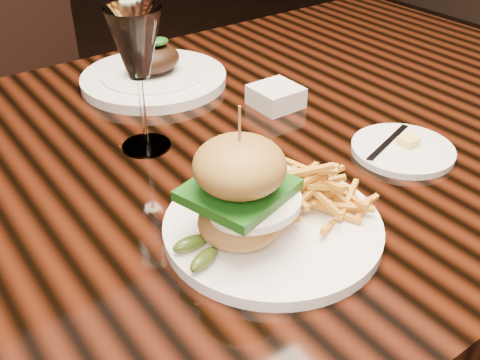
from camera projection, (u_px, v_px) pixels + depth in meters
dining_table at (210, 191)px, 0.87m from camera, size 1.60×0.90×0.75m
burger_plate at (270, 202)px, 0.64m from camera, size 0.26×0.26×0.18m
side_saucer at (403, 149)px, 0.82m from camera, size 0.15×0.15×0.02m
ramekin at (276, 96)px, 0.94m from camera, size 0.08×0.08×0.03m
wine_glass at (136, 48)px, 0.75m from camera, size 0.08×0.08×0.21m
far_dish at (154, 75)px, 1.02m from camera, size 0.26×0.26×0.09m
chair_far at (27, 85)px, 1.54m from camera, size 0.54×0.55×0.95m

